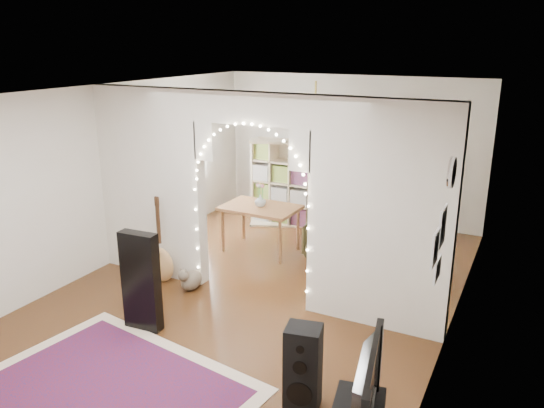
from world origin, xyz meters
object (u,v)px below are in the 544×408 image
at_px(acoustic_guitar, 160,251).
at_px(bookcase, 293,183).
at_px(floor_speaker, 303,368).
at_px(dining_table, 260,211).
at_px(dining_chair_left, 320,218).
at_px(dining_chair_right, 323,239).

relative_size(acoustic_guitar, bookcase, 0.67).
relative_size(floor_speaker, dining_table, 0.68).
bearing_deg(dining_table, bookcase, 94.32).
distance_m(dining_table, dining_chair_left, 1.54).
bearing_deg(dining_chair_right, dining_chair_left, 106.86).
relative_size(acoustic_guitar, dining_chair_right, 1.85).
bearing_deg(acoustic_guitar, dining_table, 76.55).
distance_m(acoustic_guitar, dining_chair_right, 2.60).
relative_size(dining_table, dining_chair_left, 2.60).
relative_size(floor_speaker, bookcase, 0.52).
xyz_separation_m(floor_speaker, dining_chair_right, (-1.21, 3.55, -0.15)).
distance_m(bookcase, dining_chair_right, 1.60).
xyz_separation_m(dining_table, dining_chair_left, (0.49, 1.39, -0.47)).
relative_size(acoustic_guitar, floor_speaker, 1.29).
height_order(bookcase, dining_chair_right, bookcase).
xyz_separation_m(floor_speaker, dining_chair_left, (-1.69, 4.63, -0.20)).
height_order(bookcase, dining_chair_left, bookcase).
xyz_separation_m(dining_table, dining_chair_right, (0.97, 0.31, -0.42)).
bearing_deg(dining_chair_left, floor_speaker, -81.90).
height_order(dining_table, dining_chair_right, dining_table).
bearing_deg(floor_speaker, acoustic_guitar, 139.83).
bearing_deg(floor_speaker, dining_table, 112.29).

